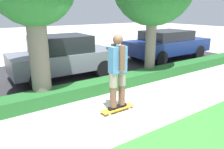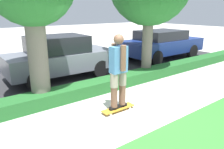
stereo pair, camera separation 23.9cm
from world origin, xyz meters
TOP-DOWN VIEW (x-y plane):
  - ground_plane at (0.00, 0.00)m, footprint 60.00×60.00m
  - street_asphalt at (0.00, 4.20)m, footprint 17.94×5.00m
  - hedge_row at (0.00, 1.60)m, footprint 17.94×0.60m
  - skateboard at (-0.21, 0.19)m, footprint 0.89×0.24m
  - skater_person at (-0.21, 0.19)m, footprint 0.52×0.47m
  - parked_car_middle at (-0.14, 3.62)m, footprint 3.85×1.81m
  - parked_car_rear at (5.44, 3.64)m, footprint 4.50×1.98m

SIDE VIEW (x-z plane):
  - ground_plane at x=0.00m, z-range 0.00..0.00m
  - street_asphalt at x=0.00m, z-range 0.00..0.01m
  - skateboard at x=-0.21m, z-range 0.03..0.11m
  - hedge_row at x=0.00m, z-range 0.00..0.36m
  - parked_car_rear at x=5.44m, z-range 0.05..1.49m
  - parked_car_middle at x=-0.14m, z-range 0.02..1.57m
  - skater_person at x=-0.21m, z-range 0.15..1.96m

